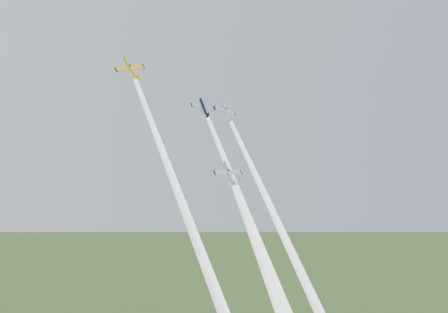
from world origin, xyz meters
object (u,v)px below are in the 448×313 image
Objects in this scene: plane_silver_right at (226,112)px; plane_silver_low at (229,174)px; plane_navy at (204,108)px; plane_yellow at (131,69)px.

plane_silver_low is at bearing -130.97° from plane_silver_right.
plane_navy is at bearing 82.49° from plane_silver_low.
plane_silver_right is (6.81, -0.17, -0.43)m from plane_navy.
plane_silver_right is 0.99× the size of plane_silver_low.
plane_silver_low is (15.01, -16.33, -23.54)m from plane_yellow.
plane_yellow is at bearing 137.59° from plane_silver_low.
plane_navy is 20.91m from plane_silver_low.
plane_yellow is 1.07× the size of plane_silver_low.
plane_silver_right is at bearing -1.17° from plane_navy.
plane_navy is 6.82m from plane_silver_right.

